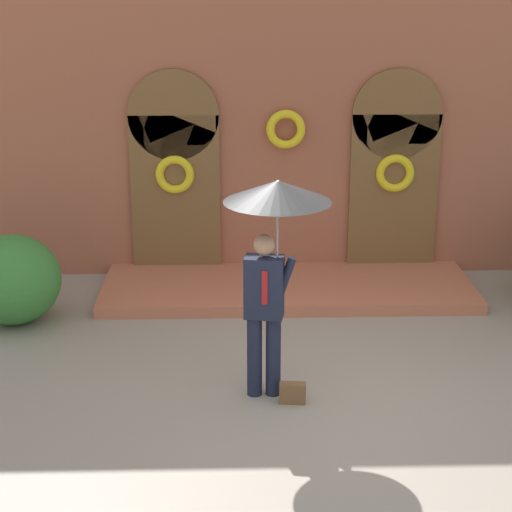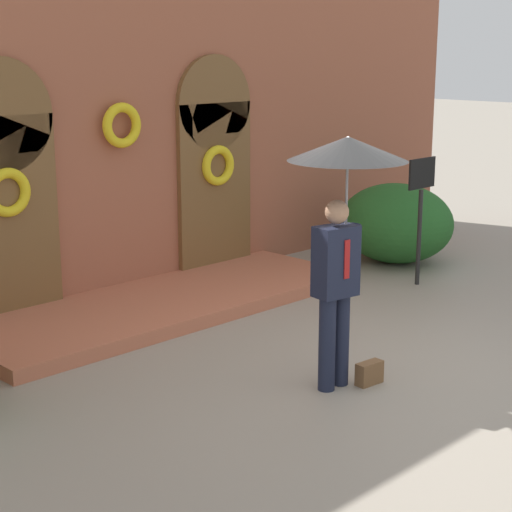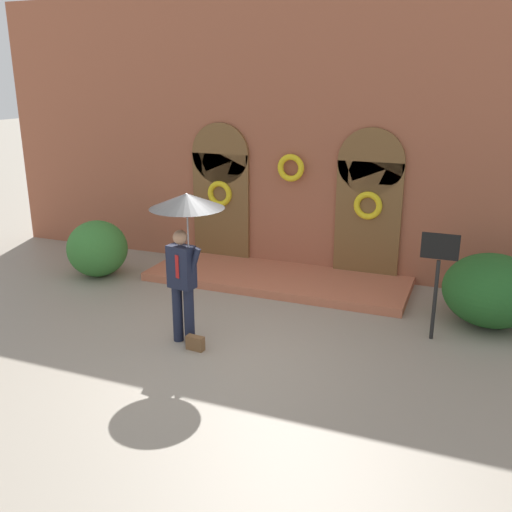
{
  "view_description": "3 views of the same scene",
  "coord_description": "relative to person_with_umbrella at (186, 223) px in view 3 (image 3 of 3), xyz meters",
  "views": [
    {
      "loc": [
        -0.76,
        -8.27,
        4.32
      ],
      "look_at": [
        -0.48,
        1.85,
        0.96
      ],
      "focal_mm": 60.0,
      "sensor_mm": 36.0,
      "label": 1
    },
    {
      "loc": [
        -6.33,
        -4.84,
        3.14
      ],
      "look_at": [
        -0.11,
        1.38,
        0.98
      ],
      "focal_mm": 60.0,
      "sensor_mm": 36.0,
      "label": 2
    },
    {
      "loc": [
        3.59,
        -7.12,
        3.96
      ],
      "look_at": [
        0.16,
        1.54,
        1.02
      ],
      "focal_mm": 40.0,
      "sensor_mm": 36.0,
      "label": 3
    }
  ],
  "objects": [
    {
      "name": "person_with_umbrella",
      "position": [
        0.0,
        0.0,
        0.0
      ],
      "size": [
        1.1,
        1.1,
        2.36
      ],
      "color": "#191E33",
      "rests_on": "ground"
    },
    {
      "name": "ground_plane",
      "position": [
        0.35,
        -0.01,
        -1.91
      ],
      "size": [
        80.0,
        80.0,
        0.0
      ],
      "primitive_type": "plane",
      "color": "gray"
    },
    {
      "name": "building_facade",
      "position": [
        0.35,
        4.14,
        0.76
      ],
      "size": [
        14.0,
        2.3,
        5.6
      ],
      "color": "#9E563D",
      "rests_on": "ground"
    },
    {
      "name": "handbag",
      "position": [
        0.2,
        -0.2,
        -1.8
      ],
      "size": [
        0.29,
        0.15,
        0.22
      ],
      "primitive_type": "cube",
      "rotation": [
        0.0,
        0.0,
        -0.1
      ],
      "color": "brown",
      "rests_on": "ground"
    },
    {
      "name": "sign_post",
      "position": [
        3.49,
        1.53,
        -0.75
      ],
      "size": [
        0.56,
        0.06,
        1.72
      ],
      "color": "black",
      "rests_on": "ground"
    },
    {
      "name": "shrub_right",
      "position": [
        4.32,
        2.51,
        -1.32
      ],
      "size": [
        1.59,
        1.74,
        1.18
      ],
      "primitive_type": "ellipsoid",
      "color": "#235B23",
      "rests_on": "ground"
    },
    {
      "name": "shrub_left",
      "position": [
        -3.25,
        2.11,
        -1.33
      ],
      "size": [
        1.22,
        1.24,
        1.16
      ],
      "primitive_type": "ellipsoid",
      "color": "#387A33",
      "rests_on": "ground"
    }
  ]
}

